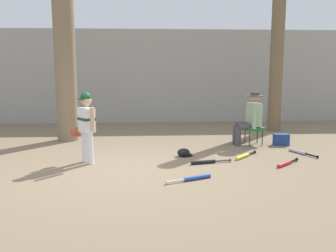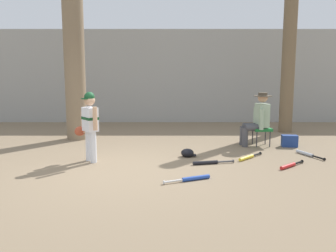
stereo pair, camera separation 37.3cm
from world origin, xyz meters
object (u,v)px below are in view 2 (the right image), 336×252
at_px(bat_red_barrel, 288,165).
at_px(bat_blue_youth, 191,178).
at_px(folding_stool, 260,130).
at_px(bat_aluminum_silver, 306,154).
at_px(young_ballplayer, 88,122).
at_px(seated_spectator, 257,118).
at_px(tree_near_player, 72,25).
at_px(batting_helmet_black, 186,153).
at_px(bat_black_composite, 208,162).
at_px(handbag_beside_stool, 288,141).
at_px(bat_yellow_trainer, 247,157).
at_px(tree_behind_spectator, 287,58).

distance_m(bat_red_barrel, bat_blue_youth, 1.93).
xyz_separation_m(folding_stool, bat_aluminum_silver, (0.68, -0.97, -0.33)).
height_order(young_ballplayer, bat_aluminum_silver, young_ballplayer).
relative_size(young_ballplayer, bat_red_barrel, 2.27).
bearing_deg(seated_spectator, tree_near_player, 169.08).
distance_m(bat_blue_youth, batting_helmet_black, 1.56).
bearing_deg(batting_helmet_black, bat_aluminum_silver, 2.12).
height_order(bat_black_composite, bat_aluminum_silver, same).
bearing_deg(seated_spectator, bat_red_barrel, -85.58).
distance_m(seated_spectator, bat_black_composite, 2.15).
bearing_deg(bat_black_composite, folding_stool, 50.21).
bearing_deg(bat_blue_youth, bat_red_barrel, 23.56).
bearing_deg(young_ballplayer, bat_red_barrel, -6.60).
xyz_separation_m(handbag_beside_stool, bat_blue_youth, (-2.33, -2.50, -0.10)).
relative_size(bat_yellow_trainer, bat_aluminum_silver, 0.81).
bearing_deg(batting_helmet_black, bat_yellow_trainer, -8.93).
bearing_deg(bat_red_barrel, bat_yellow_trainer, 134.62).
distance_m(seated_spectator, bat_yellow_trainer, 1.45).
distance_m(young_ballplayer, seated_spectator, 3.74).
bearing_deg(bat_red_barrel, folding_stool, 91.36).
relative_size(bat_black_composite, bat_aluminum_silver, 1.06).
height_order(folding_stool, seated_spectator, seated_spectator).
xyz_separation_m(tree_behind_spectator, bat_aluminum_silver, (-0.45, -2.80, -1.98)).
bearing_deg(tree_near_player, handbag_beside_stool, -10.65).
bearing_deg(bat_black_composite, seated_spectator, 52.17).
bearing_deg(bat_yellow_trainer, young_ballplayer, -176.33).
distance_m(young_ballplayer, bat_blue_youth, 2.30).
distance_m(young_ballplayer, bat_aluminum_silver, 4.32).
height_order(tree_near_player, tree_behind_spectator, tree_near_player).
bearing_deg(seated_spectator, young_ballplayer, -157.65).
xyz_separation_m(tree_near_player, tree_behind_spectator, (5.48, 1.02, -0.73)).
xyz_separation_m(tree_near_player, bat_aluminum_silver, (5.04, -1.78, -2.71)).
bearing_deg(batting_helmet_black, young_ballplayer, -168.47).
relative_size(tree_near_player, young_ballplayer, 4.82).
distance_m(tree_near_player, bat_red_barrel, 5.81).
relative_size(bat_red_barrel, bat_black_composite, 0.74).
xyz_separation_m(folding_stool, bat_red_barrel, (0.04, -1.85, -0.33)).
relative_size(bat_blue_youth, batting_helmet_black, 2.49).
bearing_deg(batting_helmet_black, tree_behind_spectator, 45.47).
xyz_separation_m(tree_near_player, bat_black_composite, (2.99, -2.45, -2.71)).
height_order(bat_yellow_trainer, bat_blue_youth, same).
bearing_deg(bat_red_barrel, bat_black_composite, 171.55).
bearing_deg(tree_behind_spectator, bat_yellow_trainer, -118.70).
height_order(handbag_beside_stool, bat_blue_youth, handbag_beside_stool).
bearing_deg(bat_yellow_trainer, folding_stool, 65.75).
bearing_deg(seated_spectator, handbag_beside_stool, -9.04).
height_order(young_ballplayer, handbag_beside_stool, young_ballplayer).
bearing_deg(tree_behind_spectator, batting_helmet_black, -134.53).
bearing_deg(bat_aluminum_silver, bat_yellow_trainer, -167.64).
distance_m(bat_yellow_trainer, batting_helmet_black, 1.18).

